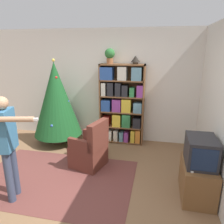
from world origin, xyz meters
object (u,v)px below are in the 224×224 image
television (201,151)px  christmas_tree (56,99)px  table_lamp (136,59)px  bookshelf (122,105)px  standing_person (8,141)px  armchair (90,150)px  potted_plant (110,55)px

television → christmas_tree: 3.24m
christmas_tree → table_lamp: 1.98m
bookshelf → christmas_tree: size_ratio=0.94×
standing_person → table_lamp: 2.98m
bookshelf → armchair: bearing=-107.2°
television → table_lamp: (-1.17, 1.76, 1.19)m
christmas_tree → potted_plant: (1.17, 0.35, 0.98)m
bookshelf → table_lamp: table_lamp is taller
bookshelf → television: (1.45, -1.75, -0.16)m
armchair → potted_plant: size_ratio=2.80×
bookshelf → christmas_tree: 1.49m
television → christmas_tree: bearing=154.1°
christmas_tree → standing_person: bearing=-83.4°
christmas_tree → table_lamp: bearing=11.3°
bookshelf → television: 2.28m
potted_plant → television: bearing=-45.4°
standing_person → bookshelf: bearing=139.8°
potted_plant → table_lamp: bearing=0.0°
christmas_tree → armchair: size_ratio=2.12×
armchair → standing_person: 1.51m
christmas_tree → armchair: 1.57m
television → standing_person: size_ratio=0.35×
standing_person → table_lamp: size_ratio=7.80×
standing_person → table_lamp: bearing=134.7°
bookshelf → television: size_ratio=3.34×
standing_person → potted_plant: potted_plant is taller
table_lamp → standing_person: bearing=-122.5°
television → potted_plant: bearing=134.6°
armchair → table_lamp: (0.67, 1.25, 1.61)m
armchair → table_lamp: table_lamp is taller
christmas_tree → standing_person: size_ratio=1.25×
bookshelf → christmas_tree: (-1.45, -0.34, 0.13)m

